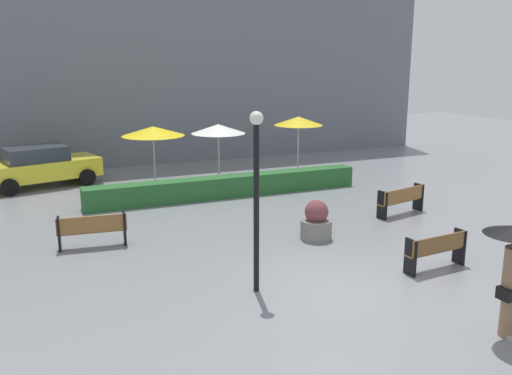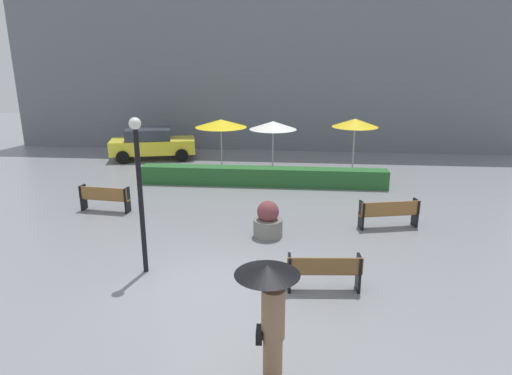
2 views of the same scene
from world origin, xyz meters
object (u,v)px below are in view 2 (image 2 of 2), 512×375
at_px(patio_umbrella_yellow, 221,123).
at_px(parked_car, 152,143).
at_px(pedestrian_with_umbrella, 270,305).
at_px(bench_far_left, 104,197).
at_px(patio_umbrella_white, 273,125).
at_px(bench_far_right, 389,212).
at_px(patio_umbrella_yellow_far, 355,123).
at_px(lamp_post, 139,180).
at_px(bench_near_right, 324,270).
at_px(planter_pot, 268,221).

xyz_separation_m(patio_umbrella_yellow, parked_car, (-3.95, 2.10, -1.37)).
bearing_deg(pedestrian_with_umbrella, bench_far_left, 128.31).
bearing_deg(patio_umbrella_white, parked_car, 157.44).
bearing_deg(bench_far_right, pedestrian_with_umbrella, -114.56).
height_order(patio_umbrella_yellow, patio_umbrella_yellow_far, patio_umbrella_yellow_far).
xyz_separation_m(bench_far_left, parked_car, (-0.91, 8.04, 0.30)).
bearing_deg(lamp_post, pedestrian_with_umbrella, -47.20).
relative_size(patio_umbrella_yellow, patio_umbrella_yellow_far, 0.94).
xyz_separation_m(pedestrian_with_umbrella, parked_car, (-7.02, 15.78, -0.55)).
height_order(bench_near_right, pedestrian_with_umbrella, pedestrian_with_umbrella).
bearing_deg(bench_far_left, patio_umbrella_yellow, 62.89).
bearing_deg(patio_umbrella_yellow_far, pedestrian_with_umbrella, -101.95).
distance_m(pedestrian_with_umbrella, patio_umbrella_yellow_far, 13.66).
relative_size(pedestrian_with_umbrella, parked_car, 0.46).
relative_size(lamp_post, parked_car, 0.84).
height_order(bench_far_left, parked_car, parked_car).
xyz_separation_m(bench_near_right, lamp_post, (-4.32, 0.57, 1.83)).
bearing_deg(lamp_post, patio_umbrella_yellow_far, 58.00).
bearing_deg(pedestrian_with_umbrella, lamp_post, 132.80).
bearing_deg(planter_pot, bench_far_left, 163.38).
xyz_separation_m(patio_umbrella_yellow, patio_umbrella_yellow_far, (5.89, -0.35, 0.15)).
bearing_deg(lamp_post, bench_far_left, 124.01).
height_order(bench_far_right, patio_umbrella_yellow, patio_umbrella_yellow).
height_order(planter_pot, parked_car, parked_car).
distance_m(patio_umbrella_yellow, patio_umbrella_white, 2.43).
bearing_deg(planter_pot, patio_umbrella_yellow, 109.04).
bearing_deg(lamp_post, patio_umbrella_yellow, 88.77).
height_order(bench_near_right, patio_umbrella_white, patio_umbrella_white).
bearing_deg(patio_umbrella_yellow_far, bench_near_right, -99.80).
bearing_deg(patio_umbrella_white, bench_far_left, -135.01).
bearing_deg(lamp_post, planter_pot, 41.10).
bearing_deg(planter_pot, bench_near_right, -64.39).
xyz_separation_m(bench_far_left, patio_umbrella_yellow, (3.04, 5.95, 1.67)).
relative_size(lamp_post, patio_umbrella_yellow, 1.61).
bearing_deg(planter_pot, pedestrian_with_umbrella, -85.90).
distance_m(bench_near_right, bench_far_right, 4.64).
bearing_deg(pedestrian_with_umbrella, bench_far_right, 65.44).
bearing_deg(lamp_post, bench_near_right, -7.53).
distance_m(bench_near_right, patio_umbrella_yellow_far, 10.66).
xyz_separation_m(bench_near_right, patio_umbrella_white, (-1.73, 10.17, 1.70)).
distance_m(planter_pot, parked_car, 11.76).
bearing_deg(patio_umbrella_yellow, bench_far_left, -117.11).
height_order(bench_near_right, parked_car, parked_car).
bearing_deg(bench_near_right, patio_umbrella_white, 99.66).
bearing_deg(patio_umbrella_yellow_far, bench_far_left, -147.95).
xyz_separation_m(patio_umbrella_white, patio_umbrella_yellow_far, (3.52, 0.18, 0.13)).
xyz_separation_m(pedestrian_with_umbrella, patio_umbrella_yellow, (-3.07, 13.68, 0.82)).
bearing_deg(pedestrian_with_umbrella, bench_near_right, 70.86).
distance_m(bench_near_right, pedestrian_with_umbrella, 3.27).
relative_size(lamp_post, patio_umbrella_white, 1.59).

